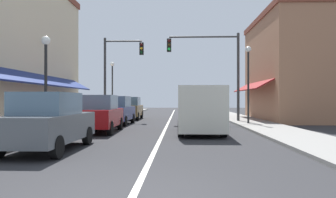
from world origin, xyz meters
The scene contains 15 objects.
ground_plane centered at (0.00, 18.00, 0.00)m, with size 80.00×80.00×0.00m, color #28282B.
sidewalk_left centered at (-5.50, 18.00, 0.06)m, with size 2.60×56.00×0.12m, color gray.
sidewalk_right centered at (5.50, 18.00, 0.06)m, with size 2.60×56.00×0.12m, color gray.
lane_center_stripe centered at (0.00, 18.00, 0.00)m, with size 0.14×52.00×0.01m, color silver.
storefront_right_block centered at (9.72, 20.00, 3.95)m, with size 7.16×10.20×7.89m.
parked_car_nearest_left centered at (-3.24, 4.92, 0.88)m, with size 1.81×4.11×1.77m.
parked_car_second_left centered at (-3.09, 10.46, 0.88)m, with size 1.87×4.15×1.77m.
parked_car_third_left centered at (-3.19, 15.19, 0.88)m, with size 1.86×4.14×1.77m.
parked_car_far_left centered at (-3.19, 20.58, 0.88)m, with size 1.81×4.11×1.77m.
van_in_lane centered at (1.70, 10.20, 1.15)m, with size 2.04×5.20×2.12m.
traffic_signal_mast_arm centered at (3.16, 17.48, 4.17)m, with size 5.00×0.50×6.15m.
traffic_signal_left_corner centered at (-3.89, 18.95, 4.03)m, with size 3.00×0.50×6.17m.
street_lamp_left_near centered at (-4.82, 8.47, 2.88)m, with size 0.36×0.36×4.21m.
street_lamp_right_mid centered at (4.96, 15.06, 3.25)m, with size 0.36×0.36×4.83m.
street_lamp_left_far centered at (-5.09, 23.01, 3.26)m, with size 0.36×0.36×4.84m.
Camera 1 is at (0.75, -4.67, 1.55)m, focal length 34.28 mm.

